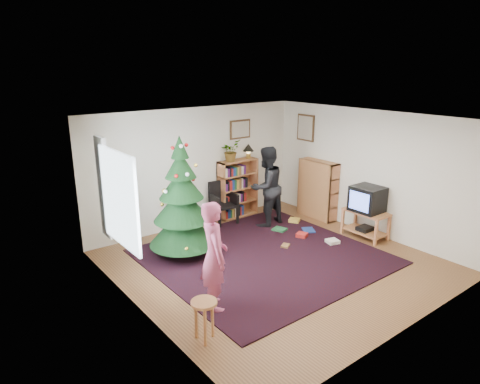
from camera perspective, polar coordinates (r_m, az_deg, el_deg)
floor at (r=7.61m, az=4.65°, el=-9.39°), size 5.00×5.00×0.00m
ceiling at (r=6.89m, az=5.14°, el=9.65°), size 5.00×5.00×0.00m
wall_back at (r=9.08m, az=-5.84°, el=3.32°), size 5.00×0.02×2.50m
wall_front at (r=5.68m, az=22.25°, el=-6.18°), size 5.00×0.02×2.50m
wall_left at (r=5.84m, az=-13.61°, el=-4.75°), size 0.02×5.00×2.50m
wall_right at (r=8.98m, az=16.75°, el=2.53°), size 0.02×5.00×2.50m
rug at (r=7.80m, az=3.15°, el=-8.57°), size 3.80×3.60×0.02m
window_pane at (r=6.29m, az=-15.79°, el=-0.93°), size 0.04×1.20×1.40m
curtain at (r=6.94m, az=-17.70°, el=0.53°), size 0.06×0.35×1.60m
picture_back at (r=9.57m, az=0.01°, el=8.36°), size 0.55×0.03×0.42m
picture_right at (r=9.92m, az=8.76°, el=8.47°), size 0.03×0.50×0.60m
christmas_tree at (r=7.59m, az=-7.74°, el=-2.07°), size 1.21×1.21×2.19m
bookshelf_back at (r=9.64m, az=-0.29°, el=0.59°), size 0.95×0.30×1.30m
bookshelf_right at (r=9.71m, az=10.33°, el=0.44°), size 0.30×0.95×1.30m
tv_stand at (r=8.90m, az=16.38°, el=-3.82°), size 0.48×0.86×0.55m
crt_tv at (r=8.74m, az=16.62°, el=-0.89°), size 0.53×0.57×0.50m
armchair at (r=9.30m, az=-2.52°, el=-1.16°), size 0.56×0.56×0.91m
stool at (r=5.49m, az=-4.80°, el=-15.42°), size 0.33×0.33×0.55m
person_standing at (r=5.98m, az=-3.47°, el=-8.52°), size 0.54×0.67×1.58m
person_by_chair at (r=9.02m, az=3.52°, el=0.70°), size 0.88×0.71×1.71m
potted_plant at (r=9.31m, az=-1.28°, el=5.53°), size 0.53×0.50×0.47m
table_lamp at (r=9.62m, az=1.13°, el=5.82°), size 0.25×0.25×0.33m
floor_clutter at (r=8.80m, az=8.02°, el=-5.48°), size 1.27×1.48×0.08m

